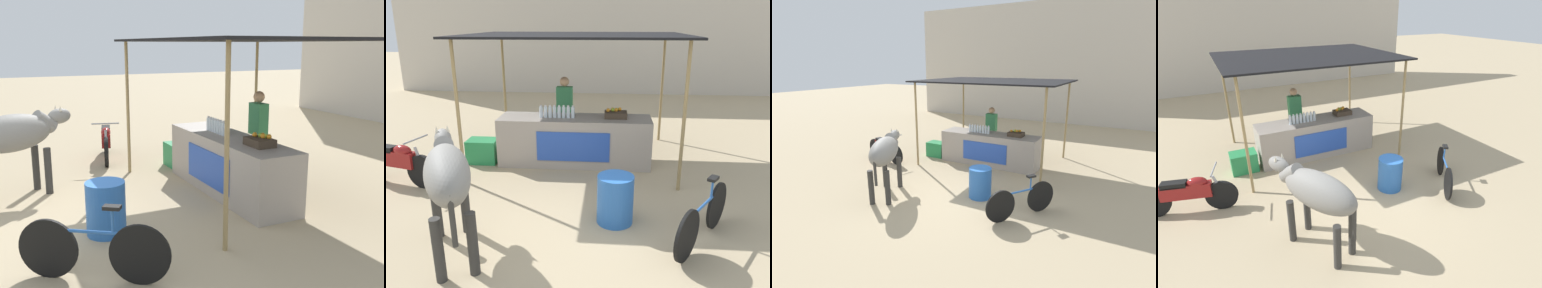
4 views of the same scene
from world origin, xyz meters
TOP-DOWN VIEW (x-y plane):
  - ground_plane at (0.00, 0.00)m, footprint 60.00×60.00m
  - stall_counter at (0.00, 2.20)m, footprint 3.00×0.82m
  - stall_awning at (0.00, 2.50)m, footprint 4.20×3.20m
  - water_bottle_row at (-0.35, 2.15)m, footprint 0.70×0.07m
  - fruit_crate at (0.80, 2.26)m, footprint 0.44×0.32m
  - vendor_behind_counter at (-0.29, 2.95)m, footprint 0.34×0.22m
  - cooler_box at (-1.88, 2.10)m, footprint 0.60×0.44m
  - water_barrel at (0.80, -0.11)m, footprint 0.52×0.52m
  - cow at (-1.21, -1.01)m, footprint 1.12×1.80m
  - motorcycle_parked at (-3.06, 0.92)m, footprint 1.76×0.68m
  - bicycle_leaning at (1.93, -0.54)m, footprint 0.96×1.40m

SIDE VIEW (x-z plane):
  - ground_plane at x=0.00m, z-range 0.00..0.00m
  - cooler_box at x=-1.88m, z-range 0.00..0.48m
  - bicycle_leaning at x=1.93m, z-range -0.08..0.77m
  - water_barrel at x=0.80m, z-range 0.00..0.71m
  - motorcycle_parked at x=-3.06m, z-range -0.02..0.88m
  - stall_counter at x=0.00m, z-range 0.00..0.96m
  - vendor_behind_counter at x=-0.29m, z-range 0.02..1.67m
  - fruit_crate at x=0.80m, z-range 0.94..1.12m
  - cow at x=-1.21m, z-range 0.32..1.75m
  - water_bottle_row at x=-0.35m, z-range 0.95..1.20m
  - stall_awning at x=0.00m, z-range 1.17..3.70m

